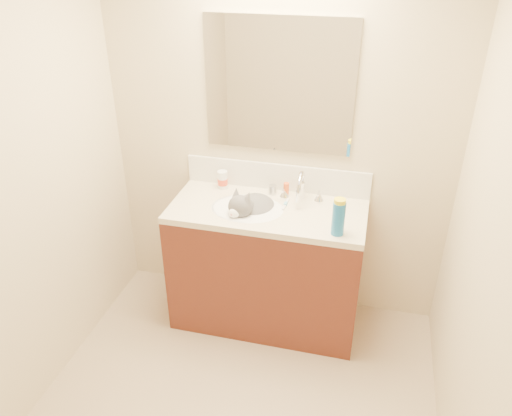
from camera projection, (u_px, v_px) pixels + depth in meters
The scene contains 16 objects.
room_shell at pixel (213, 186), 1.91m from camera, with size 2.24×2.54×2.52m.
vanity_cabinet at pixel (267, 268), 3.26m from camera, with size 1.20×0.55×0.82m, color #512115.
counter_slab at pixel (267, 211), 3.05m from camera, with size 1.20×0.55×0.04m, color beige.
basin at pixel (247, 218), 3.08m from camera, with size 0.45×0.36×0.14m, color white.
faucet at pixel (301, 189), 3.08m from camera, with size 0.28×0.20×0.21m.
cat at pixel (252, 211), 3.08m from camera, with size 0.38×0.42×0.32m.
backsplash at pixel (277, 177), 3.22m from camera, with size 1.20×0.02×0.18m, color silver.
mirror at pixel (279, 86), 2.94m from camera, with size 0.90×0.02×0.80m, color white.
pill_bottle at pixel (223, 180), 3.26m from camera, with size 0.07×0.07×0.12m, color silver.
pill_label at pixel (223, 181), 3.26m from camera, with size 0.07×0.07×0.04m, color #DD4324.
silver_jar at pixel (272, 190), 3.20m from camera, with size 0.05×0.05×0.06m, color #B7B7BC.
amber_bottle at pixel (286, 189), 3.17m from camera, with size 0.04×0.04×0.09m, color #DB4F19.
toothbrush at pixel (286, 204), 3.08m from camera, with size 0.01×0.14×0.01m, color silver.
toothbrush_head at pixel (286, 204), 3.07m from camera, with size 0.02×0.03×0.02m, color #6AB9E1.
spray_can at pixel (338, 219), 2.74m from camera, with size 0.07×0.07×0.20m, color #1967B0.
spray_cap at pixel (340, 202), 2.69m from camera, with size 0.06×0.06×0.04m, color yellow.
Camera 1 is at (0.58, -1.62, 2.35)m, focal length 35.00 mm.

